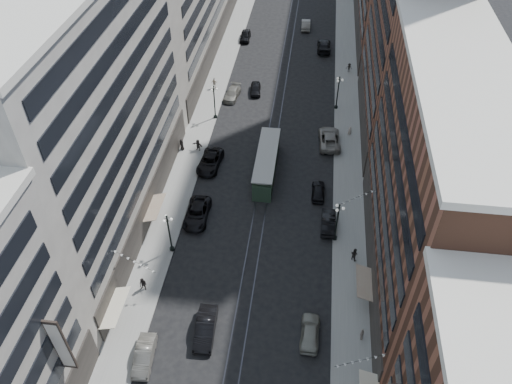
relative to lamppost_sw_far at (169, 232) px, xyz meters
The scene contains 33 objects.
ground 33.44m from the lamppost_sw_far, 73.96° to the left, with size 220.00×220.00×0.00m, color black.
sidewalk_west 42.15m from the lamppost_sw_far, 92.45° to the left, with size 4.00×180.00×0.15m, color gray.
sidewalk_east 46.70m from the lamppost_sw_far, 64.31° to the left, with size 4.00×180.00×0.15m, color gray.
rail_west 42.96m from the lamppost_sw_far, 78.56° to the left, with size 0.12×180.00×0.02m, color #2D2D33.
rail_east 43.26m from the lamppost_sw_far, 76.74° to the left, with size 0.12×180.00×0.02m, color #2D2D33.
building_west_mid 14.31m from the lamppost_sw_far, 147.34° to the left, with size 8.00×36.00×28.00m, color #9F998D.
building_east_mid 27.67m from the lamppost_sw_far, ahead, with size 8.00×30.00×24.00m, color brown.
lamppost_sw_far is the anchor object (origin of this frame).
lamppost_sw_mid 27.00m from the lamppost_sw_far, 90.00° to the left, with size 1.03×1.14×5.52m.
lamppost_se_far 18.83m from the lamppost_sw_far, 12.26° to the left, with size 1.03×1.14×5.52m.
lamppost_se_mid 36.91m from the lamppost_sw_far, 60.10° to the left, with size 1.03×1.14×5.52m.
streetcar 17.70m from the lamppost_sw_far, 58.54° to the left, with size 2.61×11.78×3.26m.
car_1 13.80m from the lamppost_sw_far, 86.63° to the right, with size 1.60×4.60×1.52m, color #66635A.
car_2 6.19m from the lamppost_sw_far, 71.89° to the left, with size 2.71×5.88×1.64m, color black.
car_4 18.67m from the lamppost_sw_far, 29.66° to the right, with size 1.85×4.60×1.57m, color gray.
car_5 11.87m from the lamppost_sw_far, 59.33° to the right, with size 1.82×5.21×1.72m, color black.
pedestrian_2 6.35m from the lamppost_sw_far, 105.17° to the right, with size 0.84×0.46×1.73m, color black.
pedestrian_4 22.97m from the lamppost_sw_far, 22.81° to the right, with size 0.89×0.41×1.52m, color #A19386.
car_7 15.71m from the lamppost_sw_far, 84.72° to the left, with size 2.73×5.92×1.65m, color black.
car_8 33.40m from the lamppost_sw_far, 87.20° to the left, with size 2.02×4.97×1.44m, color slate.
car_9 54.34m from the lamppost_sw_far, 89.16° to the left, with size 1.89×4.69×1.60m, color black.
car_10 18.74m from the lamppost_sw_far, 18.87° to the left, with size 1.64×4.71×1.55m, color black.
car_11 28.70m from the lamppost_sw_far, 52.38° to the left, with size 2.92×6.34×1.76m, color gray.
car_12 54.27m from the lamppost_sw_far, 72.84° to the left, with size 2.46×6.06×1.76m, color black.
car_13 35.67m from the lamppost_sw_far, 81.60° to the left, with size 1.66×4.13×1.41m, color black.
car_14 62.05m from the lamppost_sw_far, 78.67° to the left, with size 1.74×4.99×1.65m, color #68665C.
pedestrian_5 18.80m from the lamppost_sw_far, 92.80° to the left, with size 1.61×0.46×1.73m, color black.
pedestrian_6 35.65m from the lamppost_sw_far, 92.77° to the left, with size 1.07×0.49×1.83m, color #B8AC98.
pedestrian_7 20.67m from the lamppost_sw_far, ahead, with size 0.83×0.46×1.71m, color black.
pedestrian_8 32.07m from the lamppost_sw_far, 50.47° to the left, with size 0.60×0.39×1.65m, color #BAAB9A.
pedestrian_9 48.50m from the lamppost_sw_far, 64.93° to the left, with size 1.01×0.42×1.57m, color black.
car_extra_0 20.04m from the lamppost_sw_far, 35.24° to the left, with size 1.67×4.15×1.42m, color black.
pedestrian_extra_0 18.90m from the lamppost_sw_far, 99.78° to the left, with size 0.85×0.46×1.74m, color black.
Camera 1 is at (4.96, -8.11, 43.50)m, focal length 35.00 mm.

